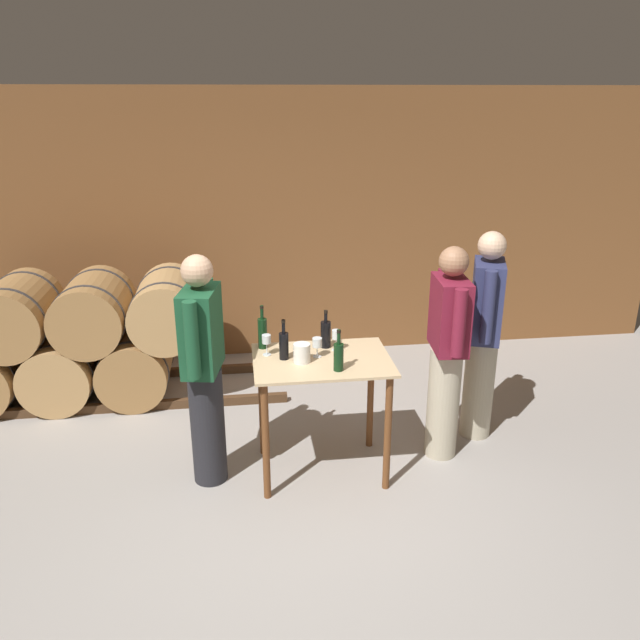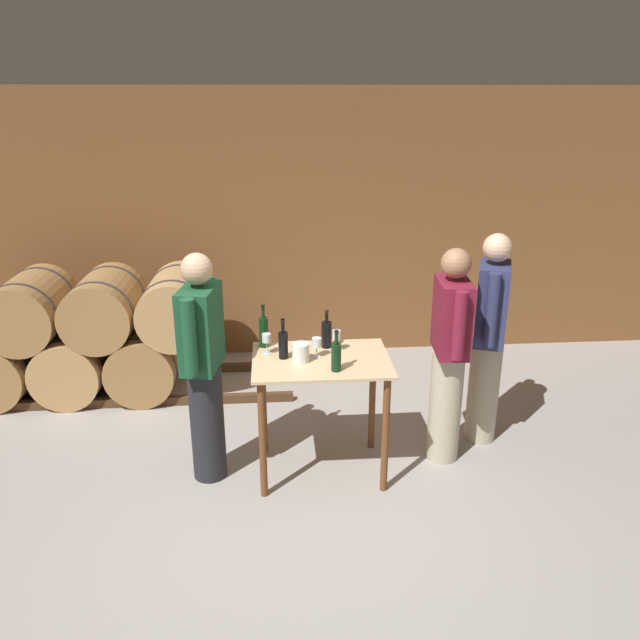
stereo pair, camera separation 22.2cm
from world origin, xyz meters
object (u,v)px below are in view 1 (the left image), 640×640
wine_bottle_far_left (263,332)px  person_visitor_bearded (484,332)px  wine_bottle_center (326,333)px  ice_bucket (302,353)px  person_visitor_with_scarf (447,350)px  wine_bottle_right (339,356)px  wine_bottle_left (284,344)px  wine_glass_near_left (266,340)px  wine_glass_near_right (336,336)px  wine_glass_near_center (317,343)px  person_host (204,367)px

wine_bottle_far_left → person_visitor_bearded: person_visitor_bearded is taller
wine_bottle_center → ice_bucket: (-0.20, -0.24, -0.04)m
person_visitor_with_scarf → person_visitor_bearded: size_ratio=0.97×
wine_bottle_far_left → wine_bottle_right: size_ratio=1.12×
wine_bottle_left → person_visitor_bearded: size_ratio=0.17×
wine_bottle_left → person_visitor_with_scarf: (1.20, 0.07, -0.14)m
wine_glass_near_left → wine_glass_near_right: wine_glass_near_right is taller
wine_bottle_left → wine_glass_near_center: 0.23m
person_visitor_bearded → person_visitor_with_scarf: bearing=-146.3°
wine_bottle_center → person_visitor_with_scarf: person_visitor_with_scarf is taller
wine_bottle_far_left → wine_glass_near_right: size_ratio=2.10×
wine_bottle_center → wine_glass_near_right: bearing=-47.1°
wine_glass_near_center → wine_glass_near_right: bearing=33.7°
wine_glass_near_left → wine_glass_near_center: wine_glass_near_left is taller
wine_glass_near_center → person_host: 0.79m
person_visitor_with_scarf → wine_glass_near_right: bearing=177.4°
wine_bottle_right → wine_bottle_far_left: bearing=136.5°
wine_bottle_center → person_visitor_with_scarf: bearing=-6.9°
ice_bucket → person_host: person_host is taller
person_host → person_visitor_with_scarf: (1.75, 0.10, -0.02)m
wine_bottle_far_left → person_host: bearing=-148.3°
wine_bottle_center → wine_glass_near_right: wine_bottle_center is taller
person_host → person_visitor_with_scarf: size_ratio=1.02×
wine_bottle_left → wine_glass_near_left: wine_bottle_left is taller
person_visitor_with_scarf → wine_bottle_left: bearing=-176.8°
wine_bottle_far_left → wine_bottle_left: bearing=-58.1°
wine_bottle_center → person_visitor_with_scarf: size_ratio=0.17×
wine_bottle_far_left → wine_bottle_right: (0.48, -0.46, -0.02)m
ice_bucket → person_host: bearing=177.2°
wine_bottle_far_left → wine_bottle_center: bearing=-5.6°
wine_bottle_left → wine_bottle_right: size_ratio=1.00×
wine_glass_near_left → ice_bucket: (0.23, -0.15, -0.05)m
wine_glass_near_center → ice_bucket: 0.14m
ice_bucket → person_visitor_bearded: 1.51m
wine_bottle_center → wine_bottle_far_left: bearing=174.4°
wine_bottle_far_left → wine_glass_near_left: bearing=-81.0°
person_host → person_visitor_with_scarf: bearing=3.4°
wine_bottle_left → person_host: 0.57m
person_visitor_with_scarf → wine_bottle_far_left: bearing=173.5°
wine_bottle_center → wine_glass_near_left: (-0.43, -0.09, 0.01)m
ice_bucket → person_host: (-0.67, 0.03, -0.08)m
wine_bottle_far_left → wine_bottle_right: bearing=-43.5°
wine_glass_near_right → person_visitor_with_scarf: size_ratio=0.09×
wine_bottle_center → wine_bottle_left: bearing=-151.3°
wine_bottle_right → wine_glass_near_center: wine_bottle_right is taller
wine_glass_near_right → person_host: person_host is taller
ice_bucket → wine_glass_near_left: bearing=146.3°
wine_glass_near_center → person_visitor_bearded: 1.38m
wine_glass_near_center → wine_glass_near_right: (0.15, 0.10, 0.01)m
ice_bucket → person_host: 0.67m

